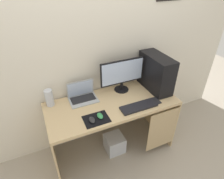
{
  "coord_description": "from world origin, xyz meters",
  "views": [
    {
      "loc": [
        -0.7,
        -1.56,
        2.08
      ],
      "look_at": [
        0.0,
        0.0,
        0.95
      ],
      "focal_mm": 30.03,
      "sensor_mm": 36.0,
      "label": 1
    }
  ],
  "objects_px": {
    "laptop": "(82,96)",
    "cell_phone": "(156,101)",
    "mouse_right": "(92,120)",
    "pc_tower": "(156,73)",
    "mouse_left": "(100,116)",
    "monitor": "(122,74)",
    "keyboard": "(139,106)",
    "subwoofer": "(114,143)",
    "speaker": "(49,98)"
  },
  "relations": [
    {
      "from": "laptop",
      "to": "mouse_left",
      "type": "bearing_deg",
      "value": -79.95
    },
    {
      "from": "laptop",
      "to": "subwoofer",
      "type": "bearing_deg",
      "value": -40.62
    },
    {
      "from": "keyboard",
      "to": "subwoofer",
      "type": "xyz_separation_m",
      "value": [
        -0.22,
        0.15,
        -0.66
      ]
    },
    {
      "from": "monitor",
      "to": "mouse_right",
      "type": "distance_m",
      "value": 0.69
    },
    {
      "from": "speaker",
      "to": "keyboard",
      "type": "relative_size",
      "value": 0.47
    },
    {
      "from": "keyboard",
      "to": "laptop",
      "type": "bearing_deg",
      "value": 141.84
    },
    {
      "from": "mouse_left",
      "to": "pc_tower",
      "type": "bearing_deg",
      "value": 16.37
    },
    {
      "from": "keyboard",
      "to": "subwoofer",
      "type": "bearing_deg",
      "value": 145.45
    },
    {
      "from": "monitor",
      "to": "keyboard",
      "type": "xyz_separation_m",
      "value": [
        0.02,
        -0.39,
        -0.22
      ]
    },
    {
      "from": "laptop",
      "to": "mouse_left",
      "type": "distance_m",
      "value": 0.4
    },
    {
      "from": "mouse_right",
      "to": "pc_tower",
      "type": "bearing_deg",
      "value": 16.21
    },
    {
      "from": "speaker",
      "to": "cell_phone",
      "type": "relative_size",
      "value": 1.51
    },
    {
      "from": "mouse_right",
      "to": "subwoofer",
      "type": "xyz_separation_m",
      "value": [
        0.33,
        0.16,
        -0.67
      ]
    },
    {
      "from": "pc_tower",
      "to": "mouse_left",
      "type": "xyz_separation_m",
      "value": [
        -0.84,
        -0.25,
        -0.2
      ]
    },
    {
      "from": "mouse_left",
      "to": "speaker",
      "type": "bearing_deg",
      "value": 135.49
    },
    {
      "from": "pc_tower",
      "to": "speaker",
      "type": "distance_m",
      "value": 1.29
    },
    {
      "from": "monitor",
      "to": "keyboard",
      "type": "bearing_deg",
      "value": -87.57
    },
    {
      "from": "mouse_left",
      "to": "keyboard",
      "type": "bearing_deg",
      "value": -2.53
    },
    {
      "from": "keyboard",
      "to": "subwoofer",
      "type": "distance_m",
      "value": 0.71
    },
    {
      "from": "laptop",
      "to": "subwoofer",
      "type": "height_order",
      "value": "laptop"
    },
    {
      "from": "laptop",
      "to": "speaker",
      "type": "bearing_deg",
      "value": 174.46
    },
    {
      "from": "subwoofer",
      "to": "cell_phone",
      "type": "bearing_deg",
      "value": -16.0
    },
    {
      "from": "mouse_right",
      "to": "subwoofer",
      "type": "height_order",
      "value": "mouse_right"
    },
    {
      "from": "laptop",
      "to": "cell_phone",
      "type": "distance_m",
      "value": 0.86
    },
    {
      "from": "monitor",
      "to": "mouse_right",
      "type": "height_order",
      "value": "monitor"
    },
    {
      "from": "speaker",
      "to": "subwoofer",
      "type": "xyz_separation_m",
      "value": [
        0.66,
        -0.29,
        -0.75
      ]
    },
    {
      "from": "mouse_left",
      "to": "mouse_right",
      "type": "relative_size",
      "value": 1.0
    },
    {
      "from": "laptop",
      "to": "mouse_right",
      "type": "relative_size",
      "value": 3.35
    },
    {
      "from": "pc_tower",
      "to": "laptop",
      "type": "xyz_separation_m",
      "value": [
        -0.9,
        0.14,
        -0.18
      ]
    },
    {
      "from": "subwoofer",
      "to": "keyboard",
      "type": "bearing_deg",
      "value": -34.55
    },
    {
      "from": "monitor",
      "to": "laptop",
      "type": "height_order",
      "value": "monitor"
    },
    {
      "from": "monitor",
      "to": "keyboard",
      "type": "relative_size",
      "value": 1.33
    },
    {
      "from": "mouse_right",
      "to": "mouse_left",
      "type": "bearing_deg",
      "value": 14.74
    },
    {
      "from": "pc_tower",
      "to": "speaker",
      "type": "xyz_separation_m",
      "value": [
        -1.27,
        0.18,
        -0.12
      ]
    },
    {
      "from": "keyboard",
      "to": "mouse_left",
      "type": "bearing_deg",
      "value": 177.47
    },
    {
      "from": "pc_tower",
      "to": "cell_phone",
      "type": "bearing_deg",
      "value": -119.44
    },
    {
      "from": "laptop",
      "to": "mouse_left",
      "type": "height_order",
      "value": "laptop"
    },
    {
      "from": "mouse_left",
      "to": "cell_phone",
      "type": "height_order",
      "value": "mouse_left"
    },
    {
      "from": "keyboard",
      "to": "speaker",
      "type": "bearing_deg",
      "value": 153.3
    },
    {
      "from": "mouse_right",
      "to": "keyboard",
      "type": "bearing_deg",
      "value": 0.52
    },
    {
      "from": "keyboard",
      "to": "cell_phone",
      "type": "xyz_separation_m",
      "value": [
        0.24,
        0.02,
        -0.01
      ]
    },
    {
      "from": "monitor",
      "to": "mouse_left",
      "type": "xyz_separation_m",
      "value": [
        -0.44,
        -0.37,
        -0.21
      ]
    },
    {
      "from": "monitor",
      "to": "laptop",
      "type": "distance_m",
      "value": 0.54
    },
    {
      "from": "keyboard",
      "to": "cell_phone",
      "type": "relative_size",
      "value": 3.23
    },
    {
      "from": "pc_tower",
      "to": "mouse_left",
      "type": "relative_size",
      "value": 5.17
    },
    {
      "from": "laptop",
      "to": "cell_phone",
      "type": "relative_size",
      "value": 2.48
    },
    {
      "from": "subwoofer",
      "to": "pc_tower",
      "type": "bearing_deg",
      "value": 10.58
    },
    {
      "from": "laptop",
      "to": "subwoofer",
      "type": "xyz_separation_m",
      "value": [
        0.3,
        -0.26,
        -0.69
      ]
    },
    {
      "from": "cell_phone",
      "to": "pc_tower",
      "type": "bearing_deg",
      "value": 60.56
    },
    {
      "from": "mouse_right",
      "to": "subwoofer",
      "type": "relative_size",
      "value": 0.41
    }
  ]
}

